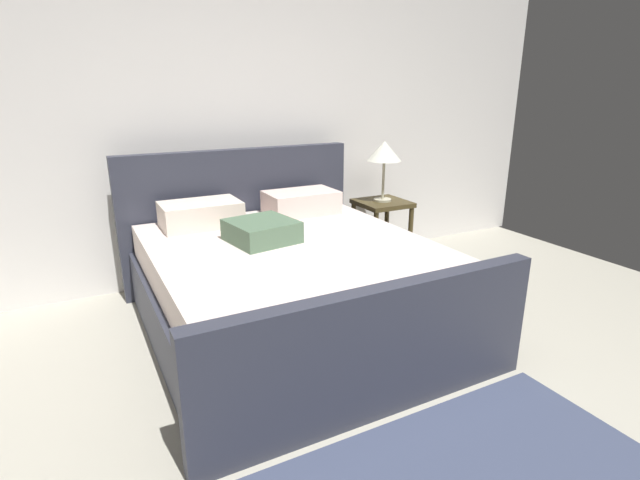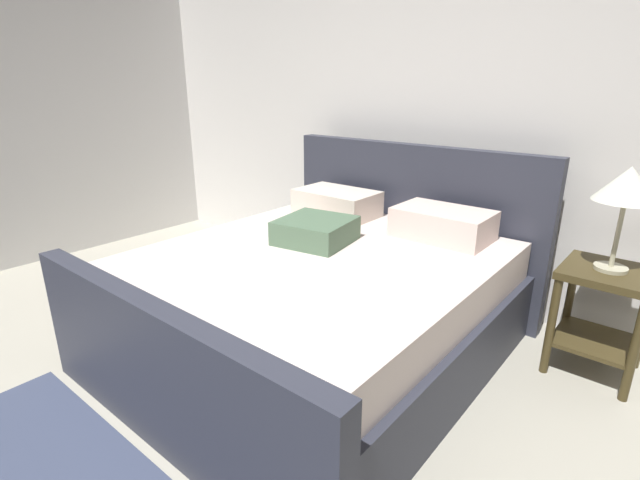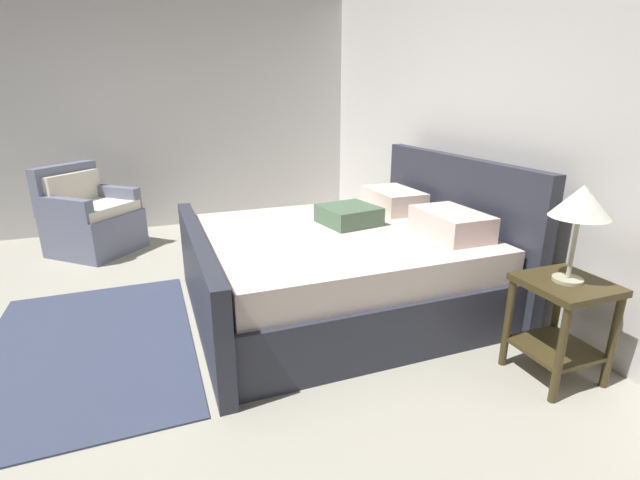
{
  "view_description": "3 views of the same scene",
  "coord_description": "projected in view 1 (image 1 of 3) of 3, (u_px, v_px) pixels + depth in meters",
  "views": [
    {
      "loc": [
        -1.38,
        -1.03,
        1.6
      ],
      "look_at": [
        -0.01,
        1.64,
        0.65
      ],
      "focal_mm": 27.24,
      "sensor_mm": 36.0,
      "label": 1
    },
    {
      "loc": [
        1.39,
        -0.13,
        1.53
      ],
      "look_at": [
        -0.3,
        1.88,
        0.63
      ],
      "focal_mm": 26.17,
      "sensor_mm": 36.0,
      "label": 2
    },
    {
      "loc": [
        2.78,
        0.47,
        1.59
      ],
      "look_at": [
        -0.48,
        1.69,
        0.46
      ],
      "focal_mm": 25.42,
      "sensor_mm": 36.0,
      "label": 3
    }
  ],
  "objects": [
    {
      "name": "table_lamp_right",
      "position": [
        384.0,
        153.0,
        4.29
      ],
      "size": [
        0.3,
        0.3,
        0.54
      ],
      "color": "#B7B293",
      "rests_on": "nightstand_right"
    },
    {
      "name": "wall_back",
      "position": [
        248.0,
        116.0,
        4.1
      ],
      "size": [
        6.23,
        0.12,
        2.71
      ],
      "primitive_type": "cube",
      "color": "silver",
      "rests_on": "ground"
    },
    {
      "name": "bed",
      "position": [
        288.0,
        281.0,
        3.28
      ],
      "size": [
        1.94,
        2.16,
        1.12
      ],
      "color": "#2E313D",
      "rests_on": "ground"
    },
    {
      "name": "nightstand_right",
      "position": [
        382.0,
        222.0,
        4.48
      ],
      "size": [
        0.44,
        0.44,
        0.6
      ],
      "color": "#3F341A",
      "rests_on": "ground"
    }
  ]
}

